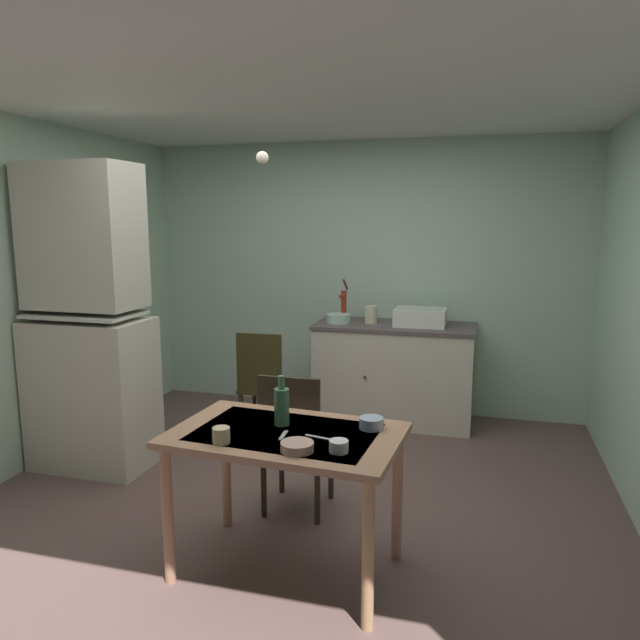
# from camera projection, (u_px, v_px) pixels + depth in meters

# --- Properties ---
(ground_plane) EXTENTS (5.20, 5.20, 0.00)m
(ground_plane) POSITION_uv_depth(u_px,v_px,m) (294.00, 504.00, 3.79)
(ground_plane) COLOR brown
(wall_back) EXTENTS (4.21, 0.10, 2.53)m
(wall_back) POSITION_uv_depth(u_px,v_px,m) (362.00, 277.00, 5.62)
(wall_back) COLOR #ADC9B5
(wall_back) RESTS_ON ground
(wall_left) EXTENTS (0.10, 4.30, 2.53)m
(wall_left) POSITION_uv_depth(u_px,v_px,m) (8.00, 298.00, 4.13)
(wall_left) COLOR #B0CEB4
(wall_left) RESTS_ON ground
(ceiling_slab) EXTENTS (4.21, 4.30, 0.10)m
(ceiling_slab) POSITION_uv_depth(u_px,v_px,m) (290.00, 83.00, 3.36)
(ceiling_slab) COLOR silver
(hutch_cabinet) EXTENTS (0.84, 0.52, 2.20)m
(hutch_cabinet) POSITION_uv_depth(u_px,v_px,m) (89.00, 329.00, 4.24)
(hutch_cabinet) COLOR beige
(hutch_cabinet) RESTS_ON ground
(counter_cabinet) EXTENTS (1.41, 0.64, 0.89)m
(counter_cabinet) POSITION_uv_depth(u_px,v_px,m) (394.00, 373.00, 5.31)
(counter_cabinet) COLOR beige
(counter_cabinet) RESTS_ON ground
(sink_basin) EXTENTS (0.44, 0.34, 0.15)m
(sink_basin) POSITION_uv_depth(u_px,v_px,m) (420.00, 317.00, 5.16)
(sink_basin) COLOR white
(sink_basin) RESTS_ON counter_cabinet
(hand_pump) EXTENTS (0.05, 0.27, 0.39)m
(hand_pump) POSITION_uv_depth(u_px,v_px,m) (344.00, 303.00, 5.37)
(hand_pump) COLOR maroon
(hand_pump) RESTS_ON counter_cabinet
(mixing_bowl_counter) EXTENTS (0.22, 0.22, 0.08)m
(mixing_bowl_counter) POSITION_uv_depth(u_px,v_px,m) (339.00, 318.00, 5.31)
(mixing_bowl_counter) COLOR #ADD1C1
(mixing_bowl_counter) RESTS_ON counter_cabinet
(stoneware_crock) EXTENTS (0.11, 0.11, 0.16)m
(stoneware_crock) POSITION_uv_depth(u_px,v_px,m) (371.00, 315.00, 5.27)
(stoneware_crock) COLOR beige
(stoneware_crock) RESTS_ON counter_cabinet
(dining_table) EXTENTS (1.20, 0.80, 0.75)m
(dining_table) POSITION_uv_depth(u_px,v_px,m) (286.00, 451.00, 2.98)
(dining_table) COLOR tan
(dining_table) RESTS_ON ground
(chair_far_side) EXTENTS (0.40, 0.40, 0.90)m
(chair_far_side) POSITION_uv_depth(u_px,v_px,m) (295.00, 440.00, 3.60)
(chair_far_side) COLOR #2D281A
(chair_far_side) RESTS_ON ground
(chair_by_counter) EXTENTS (0.42, 0.42, 0.90)m
(chair_by_counter) POSITION_uv_depth(u_px,v_px,m) (264.00, 382.00, 4.92)
(chair_by_counter) COLOR #312E16
(chair_by_counter) RESTS_ON ground
(serving_bowl_wide) EXTENTS (0.12, 0.12, 0.06)m
(serving_bowl_wide) POSITION_uv_depth(u_px,v_px,m) (371.00, 423.00, 3.00)
(serving_bowl_wide) COLOR #9EB2C6
(serving_bowl_wide) RESTS_ON dining_table
(soup_bowl_small) EXTENTS (0.16, 0.16, 0.04)m
(soup_bowl_small) POSITION_uv_depth(u_px,v_px,m) (297.00, 447.00, 2.71)
(soup_bowl_small) COLOR tan
(soup_bowl_small) RESTS_ON dining_table
(teacup_cream) EXTENTS (0.09, 0.09, 0.06)m
(teacup_cream) POSITION_uv_depth(u_px,v_px,m) (339.00, 446.00, 2.70)
(teacup_cream) COLOR white
(teacup_cream) RESTS_ON dining_table
(mug_dark) EXTENTS (0.08, 0.08, 0.08)m
(mug_dark) POSITION_uv_depth(u_px,v_px,m) (221.00, 435.00, 2.81)
(mug_dark) COLOR beige
(mug_dark) RESTS_ON dining_table
(glass_bottle) EXTENTS (0.08, 0.08, 0.26)m
(glass_bottle) POSITION_uv_depth(u_px,v_px,m) (282.00, 405.00, 3.04)
(glass_bottle) COLOR #4C7F56
(glass_bottle) RESTS_ON dining_table
(table_knife) EXTENTS (0.19, 0.05, 0.00)m
(table_knife) POSITION_uv_depth(u_px,v_px,m) (322.00, 438.00, 2.87)
(table_knife) COLOR silver
(table_knife) RESTS_ON dining_table
(teaspoon_near_bowl) EXTENTS (0.03, 0.13, 0.00)m
(teaspoon_near_bowl) POSITION_uv_depth(u_px,v_px,m) (283.00, 435.00, 2.91)
(teaspoon_near_bowl) COLOR beige
(teaspoon_near_bowl) RESTS_ON dining_table
(pendant_bulb) EXTENTS (0.08, 0.08, 0.08)m
(pendant_bulb) POSITION_uv_depth(u_px,v_px,m) (262.00, 158.00, 3.68)
(pendant_bulb) COLOR #F9EFCC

